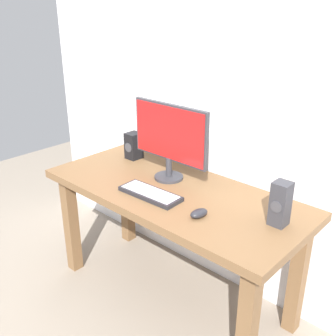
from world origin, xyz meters
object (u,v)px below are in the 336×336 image
at_px(monitor, 170,137).
at_px(keyboard_primary, 150,194).
at_px(desk, 172,207).
at_px(speaker_left, 134,146).
at_px(speaker_right, 280,204).
at_px(mouse, 199,213).

height_order(monitor, keyboard_primary, monitor).
relative_size(desk, keyboard_primary, 4.19).
bearing_deg(monitor, speaker_left, 168.97).
height_order(desk, speaker_left, speaker_left).
bearing_deg(speaker_right, keyboard_primary, -163.19).
bearing_deg(speaker_left, desk, -19.43).
xyz_separation_m(keyboard_primary, speaker_right, (0.66, 0.20, 0.10)).
xyz_separation_m(monitor, speaker_left, (-0.40, 0.08, -0.17)).
bearing_deg(speaker_left, speaker_right, -6.24).
xyz_separation_m(monitor, speaker_right, (0.74, -0.05, -0.15)).
relative_size(speaker_right, speaker_left, 1.24).
relative_size(keyboard_primary, mouse, 3.68).
distance_m(mouse, speaker_left, 0.89).
distance_m(desk, keyboard_primary, 0.19).
relative_size(mouse, speaker_left, 0.57).
relative_size(desk, mouse, 15.41).
height_order(desk, speaker_right, speaker_right).
bearing_deg(desk, monitor, 138.18).
relative_size(monitor, speaker_right, 2.44).
bearing_deg(speaker_right, speaker_left, 173.76).
distance_m(keyboard_primary, speaker_left, 0.58).
distance_m(desk, mouse, 0.36).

